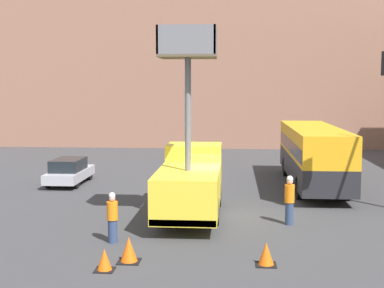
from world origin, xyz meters
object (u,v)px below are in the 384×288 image
city_bus (313,152)px  parked_car_curbside (69,171)px  traffic_cone_near_truck (104,260)px  traffic_cone_far_side (266,254)px  utility_truck (191,179)px  road_worker_near_truck (112,218)px  road_worker_directing (290,200)px  traffic_cone_mid_road (129,250)px

city_bus → parked_car_curbside: size_ratio=2.61×
traffic_cone_near_truck → traffic_cone_far_side: traffic_cone_far_side is taller
utility_truck → city_bus: (6.04, 7.37, 0.29)m
road_worker_near_truck → utility_truck: bearing=-28.0°
utility_truck → road_worker_near_truck: 4.60m
city_bus → traffic_cone_far_side: size_ratio=15.76×
utility_truck → road_worker_directing: size_ratio=3.93×
road_worker_near_truck → city_bus: bearing=-33.1°
traffic_cone_near_truck → traffic_cone_far_side: (4.75, 0.84, 0.03)m
traffic_cone_far_side → city_bus: bearing=76.0°
traffic_cone_mid_road → traffic_cone_far_side: traffic_cone_mid_road is taller
road_worker_near_truck → road_worker_directing: bearing=-61.4°
city_bus → parked_car_curbside: (-13.35, -0.39, -1.17)m
road_worker_near_truck → traffic_cone_far_side: bearing=-107.1°
city_bus → traffic_cone_near_truck: city_bus is taller
traffic_cone_far_side → parked_car_curbside: parked_car_curbside is taller
traffic_cone_far_side → parked_car_curbside: 16.30m
road_worker_directing → traffic_cone_far_side: (-1.19, -4.90, -0.65)m
utility_truck → road_worker_directing: 4.10m
parked_car_curbside → city_bus: bearing=1.7°
road_worker_directing → traffic_cone_near_truck: 8.29m
parked_car_curbside → traffic_cone_near_truck: bearing=-68.7°
utility_truck → traffic_cone_mid_road: (-1.43, -5.86, -1.23)m
traffic_cone_mid_road → parked_car_curbside: (-5.88, 12.84, 0.36)m
road_worker_near_truck → traffic_cone_near_truck: 2.90m
road_worker_directing → traffic_cone_near_truck: bearing=168.4°
traffic_cone_near_truck → road_worker_near_truck: bearing=98.1°
utility_truck → traffic_cone_far_side: size_ratio=10.77×
utility_truck → parked_car_curbside: bearing=136.3°
city_bus → traffic_cone_near_truck: 16.26m
utility_truck → traffic_cone_near_truck: 7.09m
city_bus → parked_car_curbside: 13.40m
city_bus → road_worker_near_truck: size_ratio=6.32×
parked_car_curbside → road_worker_directing: bearing=-35.1°
traffic_cone_mid_road → parked_car_curbside: size_ratio=0.18×
utility_truck → traffic_cone_far_side: bearing=-64.7°
utility_truck → traffic_cone_far_side: (2.76, -5.83, -1.27)m
utility_truck → traffic_cone_mid_road: 6.15m
city_bus → traffic_cone_far_side: (-3.28, -13.20, -1.56)m
road_worker_near_truck → traffic_cone_near_truck: size_ratio=2.70×
road_worker_near_truck → traffic_cone_mid_road: road_worker_near_truck is taller
road_worker_near_truck → parked_car_curbside: (-4.91, 10.85, -0.15)m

